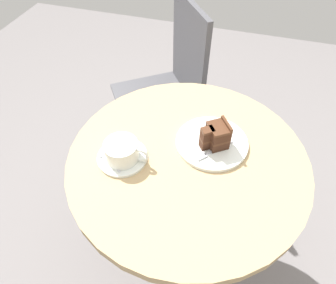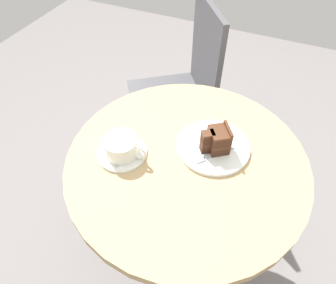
{
  "view_description": "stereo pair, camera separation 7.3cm",
  "coord_description": "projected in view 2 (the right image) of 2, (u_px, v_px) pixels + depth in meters",
  "views": [
    {
      "loc": [
        0.11,
        -0.57,
        1.41
      ],
      "look_at": [
        -0.06,
        0.0,
        0.75
      ],
      "focal_mm": 32.0,
      "sensor_mm": 36.0,
      "label": 1
    },
    {
      "loc": [
        0.17,
        -0.54,
        1.41
      ],
      "look_at": [
        -0.06,
        0.0,
        0.75
      ],
      "focal_mm": 32.0,
      "sensor_mm": 36.0,
      "label": 2
    }
  ],
  "objects": [
    {
      "name": "cafe_chair",
      "position": [
        187.0,
        82.0,
        1.47
      ],
      "size": [
        0.53,
        0.53,
        0.89
      ],
      "rotation": [
        0.0,
        0.0,
        5.34
      ],
      "color": "#4C4C51",
      "rests_on": "ground"
    },
    {
      "name": "teaspoon",
      "position": [
        106.0,
        154.0,
        0.9
      ],
      "size": [
        0.09,
        0.05,
        0.0
      ],
      "rotation": [
        0.0,
        0.0,
        2.67
      ],
      "color": "#B7B7BC",
      "rests_on": "saucer"
    },
    {
      "name": "cake_slice",
      "position": [
        217.0,
        140.0,
        0.88
      ],
      "size": [
        0.09,
        0.08,
        0.08
      ],
      "rotation": [
        0.0,
        0.0,
        3.75
      ],
      "color": "#422619",
      "rests_on": "cake_plate"
    },
    {
      "name": "saucer",
      "position": [
        122.0,
        153.0,
        0.91
      ],
      "size": [
        0.15,
        0.15,
        0.01
      ],
      "color": "silver",
      "rests_on": "cafe_table"
    },
    {
      "name": "cafe_table",
      "position": [
        185.0,
        181.0,
        0.99
      ],
      "size": [
        0.73,
        0.73,
        0.71
      ],
      "color": "tan",
      "rests_on": "ground"
    },
    {
      "name": "ground_plane",
      "position": [
        180.0,
        252.0,
        1.43
      ],
      "size": [
        4.4,
        4.4,
        0.01
      ],
      "primitive_type": "cube",
      "color": "slate",
      "rests_on": "ground"
    },
    {
      "name": "napkin",
      "position": [
        211.0,
        146.0,
        0.93
      ],
      "size": [
        0.16,
        0.15,
        0.0
      ],
      "rotation": [
        0.0,
        0.0,
        3.04
      ],
      "color": "silver",
      "rests_on": "cafe_table"
    },
    {
      "name": "coffee_cup",
      "position": [
        122.0,
        146.0,
        0.88
      ],
      "size": [
        0.13,
        0.1,
        0.06
      ],
      "color": "silver",
      "rests_on": "saucer"
    },
    {
      "name": "cake_plate",
      "position": [
        213.0,
        147.0,
        0.92
      ],
      "size": [
        0.22,
        0.22,
        0.01
      ],
      "color": "silver",
      "rests_on": "cafe_table"
    },
    {
      "name": "fork",
      "position": [
        209.0,
        156.0,
        0.89
      ],
      "size": [
        0.1,
        0.11,
        0.0
      ],
      "rotation": [
        0.0,
        0.0,
        3.98
      ],
      "color": "#B7B7BC",
      "rests_on": "cake_plate"
    }
  ]
}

